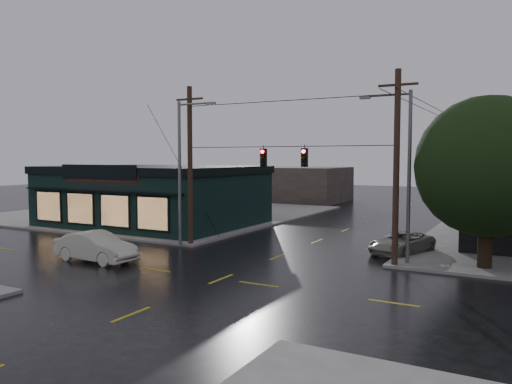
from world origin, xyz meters
The scene contains 15 objects.
ground_plane centered at (0.00, 0.00, 0.00)m, with size 160.00×160.00×0.00m, color black.
sidewalk_nw centered at (-20.00, 20.00, 0.07)m, with size 28.00×28.00×0.15m, color slate.
pizza_shop centered at (-15.00, 12.94, 2.56)m, with size 16.30×12.34×4.90m.
corner_tree centered at (10.64, 7.94, 5.22)m, with size 7.06×7.06×8.61m.
utility_pole_nw centered at (-6.50, 6.50, 0.00)m, with size 2.00×0.32×10.15m, color black, non-canonical shape.
utility_pole_ne centered at (6.50, 6.50, 0.00)m, with size 2.00×0.32×10.15m, color black, non-canonical shape.
utility_pole_far_a centered at (6.50, 28.00, 0.00)m, with size 2.00×0.32×9.65m, color black, non-canonical shape.
utility_pole_far_b centered at (6.50, 48.00, 0.00)m, with size 2.00×0.32×9.15m, color black, non-canonical shape.
utility_pole_far_c centered at (6.50, 68.00, 0.00)m, with size 2.00×0.32×9.15m, color black, non-canonical shape.
span_signal_assembly centered at (0.10, 6.50, 5.70)m, with size 13.00×0.48×1.23m.
streetlight_nw centered at (-6.80, 5.80, 0.00)m, with size 5.40×0.30×9.15m, color slate, non-canonical shape.
streetlight_ne centered at (7.00, 7.20, 0.00)m, with size 5.40×0.30×9.15m, color slate, non-canonical shape.
bg_building_west centered at (-14.00, 40.00, 2.20)m, with size 12.00×10.00×4.40m, color #3A302A.
sedan_cream centered at (-8.13, 0.04, 0.81)m, with size 1.71×4.90×1.62m, color beige.
suv_silver centered at (6.00, 10.27, 0.65)m, with size 2.16×4.69×1.30m, color gray.
Camera 1 is at (12.49, -19.34, 5.69)m, focal length 35.00 mm.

